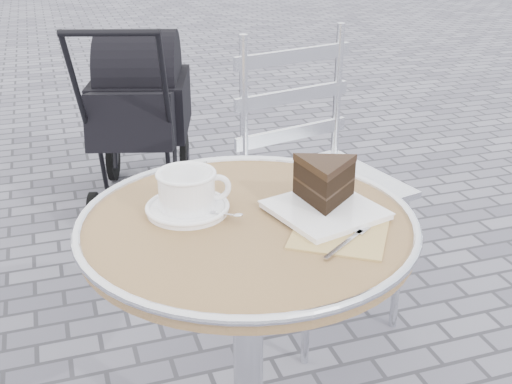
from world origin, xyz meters
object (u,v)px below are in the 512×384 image
object	(u,v)px
cafe_table	(248,287)
baby_stroller	(139,116)
cappuccino_set	(188,194)
cake_plate_set	(326,188)
bistro_chair	(306,147)

from	to	relation	value
cafe_table	baby_stroller	size ratio (longest dim) A/B	0.78
cappuccino_set	cake_plate_set	xyz separation A→B (m)	(0.28, -0.08, 0.01)
cake_plate_set	cafe_table	bearing A→B (deg)	164.80
cappuccino_set	bistro_chair	xyz separation A→B (m)	(0.52, 0.60, -0.17)
cafe_table	cappuccino_set	distance (m)	0.24
baby_stroller	cafe_table	bearing A→B (deg)	-74.22
bistro_chair	baby_stroller	bearing A→B (deg)	96.74
baby_stroller	cappuccino_set	bearing A→B (deg)	-77.86
baby_stroller	cake_plate_set	bearing A→B (deg)	-68.60
cake_plate_set	baby_stroller	bearing A→B (deg)	80.28
cake_plate_set	bistro_chair	world-z (taller)	bistro_chair
bistro_chair	cafe_table	bearing A→B (deg)	-134.26
cappuccino_set	cake_plate_set	distance (m)	0.29
cafe_table	cake_plate_set	size ratio (longest dim) A/B	2.17
cappuccino_set	bistro_chair	distance (m)	0.82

